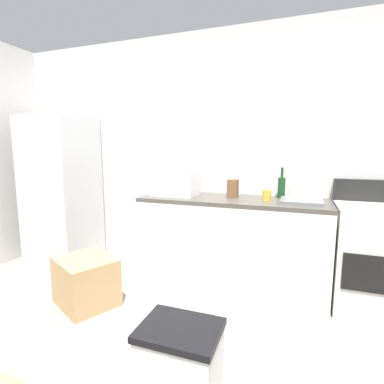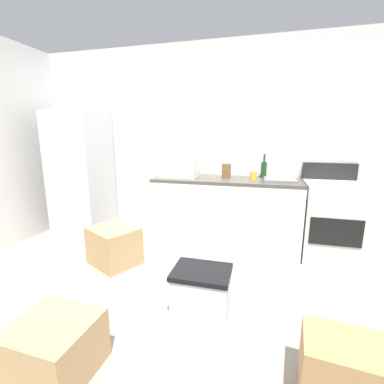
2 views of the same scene
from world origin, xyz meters
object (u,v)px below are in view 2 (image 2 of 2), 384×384
refrigerator (82,175)px  storage_bin (202,291)px  wine_bottle (264,169)px  microwave (180,166)px  stove_oven (329,219)px  cardboard_box_small (344,374)px  cardboard_box_large (114,246)px  knife_block (226,171)px  coffee_mug (253,176)px  cardboard_box_medium (55,348)px

refrigerator → storage_bin: bearing=-32.8°
wine_bottle → microwave: bearing=-171.0°
stove_oven → microwave: (-1.83, 0.00, 0.57)m
stove_oven → microwave: microwave is taller
wine_bottle → cardboard_box_small: 2.30m
cardboard_box_large → stove_oven: bearing=18.5°
knife_block → cardboard_box_large: 1.61m
wine_bottle → knife_block: (-0.45, -0.13, -0.02)m
stove_oven → cardboard_box_small: stove_oven is taller
knife_block → cardboard_box_large: bearing=-143.9°
storage_bin → microwave: bearing=113.7°
stove_oven → wine_bottle: bearing=167.4°
knife_block → coffee_mug: bearing=-8.7°
microwave → knife_block: size_ratio=2.56×
stove_oven → wine_bottle: (-0.77, 0.17, 0.54)m
microwave → wine_bottle: bearing=9.0°
storage_bin → wine_bottle: bearing=73.9°
wine_bottle → cardboard_box_large: size_ratio=0.60×
refrigerator → wine_bottle: refrigerator is taller
storage_bin → cardboard_box_small: bearing=-31.3°
wine_bottle → coffee_mug: (-0.12, -0.19, -0.06)m
microwave → cardboard_box_medium: (-0.13, -2.16, -0.86)m
stove_oven → cardboard_box_large: bearing=-161.5°
wine_bottle → cardboard_box_large: (-1.59, -0.96, -0.80)m
knife_block → storage_bin: (0.01, -1.42, -0.80)m
knife_block → wine_bottle: bearing=16.4°
cardboard_box_large → knife_block: bearing=36.1°
wine_bottle → storage_bin: size_ratio=0.65×
refrigerator → knife_block: size_ratio=9.74×
wine_bottle → knife_block: wine_bottle is taller
coffee_mug → cardboard_box_large: size_ratio=0.20×
stove_oven → coffee_mug: size_ratio=11.00×
refrigerator → knife_block: refrigerator is taller
wine_bottle → storage_bin: wine_bottle is taller
refrigerator → cardboard_box_large: size_ratio=3.48×
knife_block → storage_bin: knife_block is taller
refrigerator → microwave: refrigerator is taller
refrigerator → cardboard_box_small: refrigerator is taller
coffee_mug → cardboard_box_large: 1.82m
cardboard_box_medium → cardboard_box_small: 1.65m
microwave → coffee_mug: 0.94m
cardboard_box_small → storage_bin: (-0.90, 0.55, 0.00)m
refrigerator → cardboard_box_small: size_ratio=4.03×
microwave → cardboard_box_medium: bearing=-93.3°
microwave → coffee_mug: microwave is taller
coffee_mug → storage_bin: 1.60m
stove_oven → cardboard_box_large: size_ratio=2.19×
cardboard_box_large → cardboard_box_small: cardboard_box_large is taller
stove_oven → microwave: 1.91m
cardboard_box_large → cardboard_box_small: bearing=-29.1°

